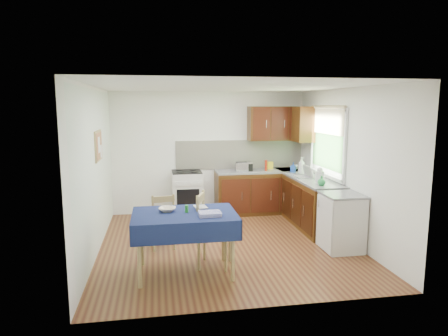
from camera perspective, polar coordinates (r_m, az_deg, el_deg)
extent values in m
plane|color=#4C2314|center=(6.57, 0.40, -10.78)|extent=(4.20, 4.20, 0.00)
cube|color=white|center=(6.20, 0.43, 11.54)|extent=(4.00, 4.20, 0.02)
cube|color=white|center=(8.32, -2.12, 2.23)|extent=(4.00, 0.02, 2.50)
cube|color=white|center=(4.25, 5.39, -4.23)|extent=(4.00, 0.02, 2.50)
cube|color=white|center=(6.24, -17.98, -0.43)|extent=(0.02, 4.20, 2.50)
cube|color=white|center=(6.90, 17.00, 0.47)|extent=(0.02, 4.20, 2.50)
cube|color=#361A09|center=(8.37, 5.34, -3.46)|extent=(1.90, 0.60, 0.86)
cube|color=#361A09|center=(7.51, 12.44, -5.06)|extent=(0.60, 1.70, 0.86)
cube|color=slate|center=(8.29, 5.39, -0.41)|extent=(1.90, 0.60, 0.04)
cube|color=slate|center=(7.42, 12.55, -1.68)|extent=(0.60, 1.70, 0.04)
cube|color=slate|center=(8.48, 9.63, -0.29)|extent=(0.60, 0.60, 0.04)
cube|color=white|center=(8.42, 2.28, 1.97)|extent=(2.70, 0.02, 0.60)
cube|color=#361A09|center=(8.41, 7.58, 6.33)|extent=(1.20, 0.35, 0.70)
cube|color=#361A09|center=(8.14, 11.34, 6.16)|extent=(0.35, 0.50, 0.70)
cube|color=silver|center=(8.11, -5.32, -3.71)|extent=(0.60, 0.60, 0.90)
cube|color=black|center=(8.02, -5.36, -0.54)|extent=(0.58, 0.58, 0.02)
cube|color=black|center=(7.81, -5.14, -4.19)|extent=(0.44, 0.01, 0.32)
cube|color=#264F20|center=(7.49, 14.59, 3.14)|extent=(0.01, 1.40, 0.85)
cube|color=silver|center=(7.45, 14.68, 8.11)|extent=(0.04, 1.48, 0.06)
cube|color=silver|center=(7.56, 14.33, -1.02)|extent=(0.04, 1.48, 0.06)
cube|color=beige|center=(7.45, 14.51, 6.43)|extent=(0.02, 1.36, 0.44)
cube|color=silver|center=(6.46, 16.46, -7.56)|extent=(0.55, 0.58, 0.85)
cube|color=slate|center=(6.35, 16.63, -3.70)|extent=(0.58, 0.60, 0.03)
cube|color=tan|center=(6.49, -17.54, 3.05)|extent=(0.02, 0.62, 0.47)
cube|color=#9D6141|center=(6.48, -17.41, 3.06)|extent=(0.01, 0.56, 0.41)
cube|color=white|center=(6.40, -17.42, 3.17)|extent=(0.00, 0.18, 0.24)
cube|color=white|center=(6.61, -17.15, 2.30)|extent=(0.00, 0.15, 0.20)
cube|color=#101340|center=(5.28, -5.68, -6.59)|extent=(1.32, 0.88, 0.03)
cube|color=#101340|center=(4.88, -5.28, -9.28)|extent=(1.36, 0.02, 0.26)
cube|color=#101340|center=(5.74, -5.98, -6.51)|extent=(1.36, 0.02, 0.26)
cube|color=#101340|center=(5.31, -12.93, -7.98)|extent=(0.02, 0.92, 0.26)
cube|color=#101340|center=(5.40, 1.49, -7.48)|extent=(0.02, 0.92, 0.26)
cylinder|color=tan|center=(5.06, -12.00, -12.34)|extent=(0.05, 0.05, 0.79)
cylinder|color=tan|center=(5.14, 1.27, -11.81)|extent=(0.05, 0.05, 0.79)
cylinder|color=tan|center=(5.74, -11.72, -9.76)|extent=(0.05, 0.05, 0.79)
cylinder|color=tan|center=(5.80, -0.09, -9.35)|extent=(0.05, 0.05, 0.79)
cube|color=tan|center=(6.37, -8.84, -7.60)|extent=(0.44, 0.44, 0.04)
cube|color=tan|center=(6.12, -8.66, -5.11)|extent=(0.35, 0.08, 0.28)
cylinder|color=tan|center=(6.60, -7.65, -8.87)|extent=(0.03, 0.03, 0.42)
cylinder|color=tan|center=(6.56, -10.39, -9.06)|extent=(0.03, 0.03, 0.42)
cylinder|color=tan|center=(6.31, -7.13, -9.71)|extent=(0.03, 0.03, 0.42)
cylinder|color=tan|center=(6.26, -10.01, -9.92)|extent=(0.03, 0.03, 0.42)
cube|color=tan|center=(5.57, -1.34, -9.12)|extent=(0.58, 0.58, 0.04)
cube|color=tan|center=(5.50, -3.37, -5.23)|extent=(0.16, 0.40, 0.33)
cylinder|color=tan|center=(5.45, 0.28, -12.26)|extent=(0.04, 0.04, 0.49)
cylinder|color=tan|center=(5.80, 0.83, -10.96)|extent=(0.04, 0.04, 0.49)
cylinder|color=tan|center=(5.52, -3.61, -12.03)|extent=(0.04, 0.04, 0.49)
cylinder|color=tan|center=(5.86, -2.82, -10.76)|extent=(0.04, 0.04, 0.49)
cube|color=silver|center=(8.08, 2.51, 0.15)|extent=(0.25, 0.16, 0.17)
cube|color=black|center=(8.07, 2.52, 0.83)|extent=(0.21, 0.02, 0.02)
cube|color=black|center=(8.17, 2.84, 0.15)|extent=(0.32, 0.27, 0.15)
cube|color=silver|center=(8.16, 2.85, 0.81)|extent=(0.32, 0.27, 0.03)
cylinder|color=#B8260E|center=(8.16, 6.02, 0.37)|extent=(0.05, 0.05, 0.22)
cube|color=yellow|center=(8.42, 6.59, 0.37)|extent=(0.14, 0.12, 0.15)
cube|color=gray|center=(7.59, 11.89, -1.19)|extent=(0.47, 0.36, 0.02)
cylinder|color=silver|center=(7.57, 11.91, -0.44)|extent=(0.06, 0.22, 0.22)
cylinder|color=silver|center=(7.05, 13.52, -1.27)|extent=(0.16, 0.16, 0.20)
sphere|color=silver|center=(7.03, 13.55, -0.31)|extent=(0.10, 0.10, 0.10)
imported|color=silver|center=(8.45, 10.15, 0.14)|extent=(0.14, 0.14, 0.10)
imported|color=silver|center=(7.89, 11.02, 0.32)|extent=(0.17, 0.17, 0.32)
imported|color=#1B44A2|center=(8.05, 9.86, 0.09)|extent=(0.13, 0.13, 0.20)
imported|color=#278F43|center=(6.81, 13.77, -1.78)|extent=(0.18, 0.18, 0.17)
imported|color=beige|center=(5.38, -8.10, -5.88)|extent=(0.26, 0.26, 0.05)
imported|color=white|center=(5.51, -4.19, -5.65)|extent=(0.19, 0.24, 0.02)
cylinder|color=#268B2C|center=(5.30, -5.36, -5.82)|extent=(0.05, 0.05, 0.10)
cube|color=navy|center=(5.13, -2.04, -6.56)|extent=(0.28, 0.22, 0.05)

